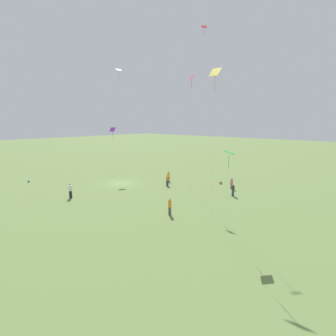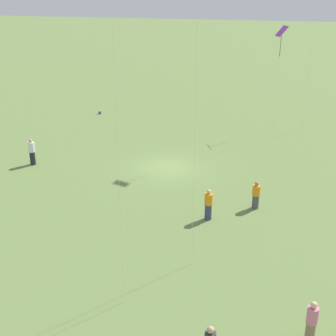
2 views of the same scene
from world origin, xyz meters
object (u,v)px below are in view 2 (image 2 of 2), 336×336
Objects in this scene: person_2 at (208,205)px; kite_6 at (281,34)px; person_1 at (256,195)px; person_3 at (311,322)px; picnic_bag_0 at (100,113)px; person_5 at (32,152)px.

person_2 is 18.89m from kite_6.
person_1 is 10.38m from person_3.
person_2 is 0.20× the size of kite_6.
kite_6 is at bearing 71.98° from person_1.
kite_6 is 26.96× the size of picnic_bag_0.
person_2 is 13.94m from person_5.
person_5 reaches higher than person_3.
kite_6 is 17.91m from picnic_bag_0.
kite_6 is at bearing -92.04° from person_2.
person_5 is 21.28m from kite_6.
picnic_bag_0 is (16.45, 15.48, -0.67)m from person_1.
person_3 is at bearing 128.64° from person_2.
person_2 is 0.94× the size of person_5.
person_3 is at bearing -91.81° from person_1.
picnic_bag_0 is at bearing 93.74° from person_3.
person_3 reaches higher than person_1.
kite_6 is (17.29, -3.05, 6.98)m from person_2.
person_2 is at bearing 90.34° from person_3.
kite_6 is at bearing 63.73° from person_3.
kite_6 is (15.40, -0.66, 7.04)m from person_1.
picnic_bag_0 is at bearing -46.52° from person_2.
kite_6 reaches higher than person_2.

